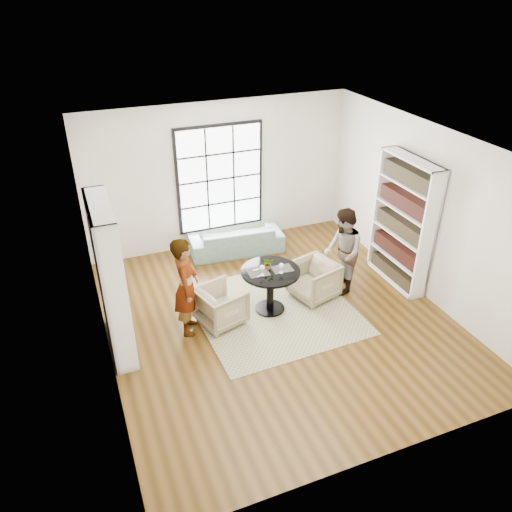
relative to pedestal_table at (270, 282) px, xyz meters
name	(u,v)px	position (x,y,z in m)	size (l,w,h in m)	color
ground	(278,318)	(0.02, -0.28, -0.57)	(6.00, 6.00, 0.00)	brown
room_shell	(266,239)	(0.02, 0.26, 0.68)	(6.00, 6.01, 6.00)	silver
rug	(274,310)	(0.05, -0.05, -0.57)	(2.60, 2.60, 0.01)	tan
pedestal_table	(270,282)	(0.00, 0.00, 0.00)	(0.99, 0.99, 0.79)	black
sofa	(236,239)	(0.16, 2.17, -0.29)	(1.91, 0.75, 0.56)	gray
armchair_left	(221,306)	(-0.89, -0.02, -0.25)	(0.70, 0.72, 0.66)	tan
armchair_right	(314,280)	(0.88, 0.10, -0.23)	(0.73, 0.75, 0.68)	#C3C18B
person_left	(186,287)	(-1.44, -0.02, 0.26)	(0.61, 0.40, 1.67)	gray
person_right	(343,252)	(1.43, 0.10, 0.23)	(0.78, 0.61, 1.60)	gray
placemat_left	(259,273)	(-0.21, 0.00, 0.22)	(0.34, 0.26, 0.01)	black
placemat_right	(282,269)	(0.20, -0.03, 0.22)	(0.34, 0.26, 0.01)	black
cutlery_left	(259,273)	(-0.21, 0.00, 0.23)	(0.14, 0.22, 0.01)	silver
cutlery_right	(282,268)	(0.20, -0.03, 0.23)	(0.14, 0.22, 0.01)	silver
wine_glass_left	(262,268)	(-0.18, -0.08, 0.35)	(0.09, 0.09, 0.19)	silver
wine_glass_right	(281,266)	(0.14, -0.13, 0.35)	(0.08, 0.08, 0.18)	silver
flower_centerpiece	(268,263)	(-0.02, 0.07, 0.32)	(0.18, 0.16, 0.20)	gray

